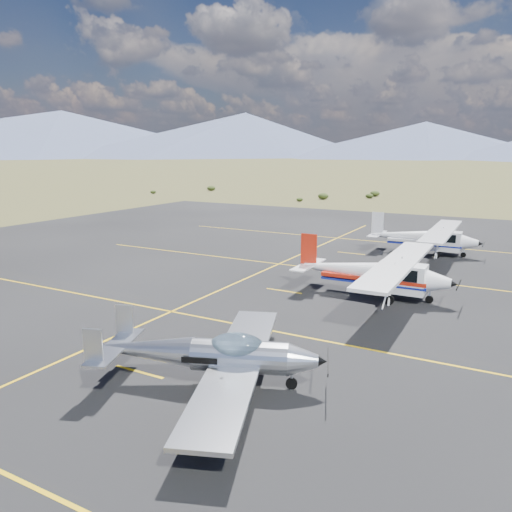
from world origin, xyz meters
The scene contains 5 objects.
ground centered at (0.00, 0.00, 0.00)m, with size 1600.00×1600.00×0.00m, color #383D1C.
apron centered at (0.00, 7.00, 0.00)m, with size 72.00×72.00×0.02m, color black.
aircraft_low_wing centered at (-0.33, -3.04, 0.99)m, with size 6.99×9.40×2.07m.
aircraft_cessna centered at (1.31, 8.84, 1.28)m, with size 6.80×11.36×2.88m.
aircraft_plain centered at (1.55, 20.73, 1.23)m, with size 6.52×10.89×2.76m.
Camera 1 is at (7.71, -15.01, 7.15)m, focal length 35.00 mm.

